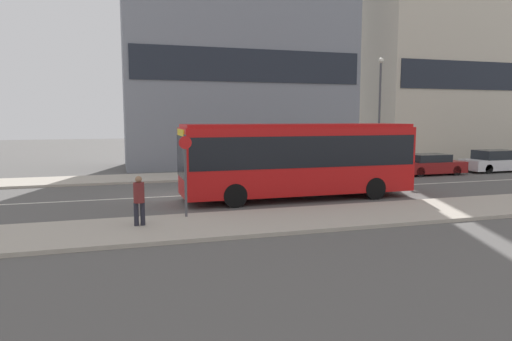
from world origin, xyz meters
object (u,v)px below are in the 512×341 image
at_px(city_bus, 298,156).
at_px(parked_car_0, 429,165).
at_px(bus_stop_sign, 186,169).
at_px(street_lamp, 380,103).
at_px(parked_car_1, 496,162).
at_px(pedestrian_near_stop, 139,198).

xyz_separation_m(city_bus, parked_car_0, (11.07, 5.48, -1.27)).
height_order(bus_stop_sign, street_lamp, street_lamp).
bearing_deg(bus_stop_sign, city_bus, 28.46).
bearing_deg(bus_stop_sign, street_lamp, 37.08).
bearing_deg(street_lamp, city_bus, -138.54).
distance_m(city_bus, parked_car_1, 17.30).
distance_m(pedestrian_near_stop, street_lamp, 19.87).
relative_size(parked_car_0, parked_car_1, 0.92).
height_order(parked_car_0, street_lamp, street_lamp).
bearing_deg(street_lamp, bus_stop_sign, -142.92).
relative_size(city_bus, street_lamp, 1.40).
bearing_deg(pedestrian_near_stop, parked_car_0, 22.53).
bearing_deg(parked_car_0, bus_stop_sign, -152.96).
bearing_deg(bus_stop_sign, pedestrian_near_stop, -151.04).
height_order(pedestrian_near_stop, bus_stop_sign, bus_stop_sign).
xyz_separation_m(parked_car_0, parked_car_1, (5.26, 0.11, 0.05)).
xyz_separation_m(parked_car_1, street_lamp, (-7.47, 2.23, 3.85)).
bearing_deg(street_lamp, parked_car_0, -46.66).
distance_m(city_bus, bus_stop_sign, 6.03).
bearing_deg(pedestrian_near_stop, parked_car_1, 17.24).
xyz_separation_m(parked_car_0, pedestrian_near_stop, (-17.97, -9.24, 0.41)).
distance_m(pedestrian_near_stop, bus_stop_sign, 1.99).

